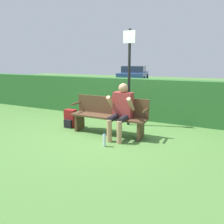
# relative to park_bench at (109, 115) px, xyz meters

# --- Properties ---
(ground_plane) EXTENTS (40.00, 40.00, 0.00)m
(ground_plane) POSITION_rel_park_bench_xyz_m (0.00, -0.06, -0.47)
(ground_plane) COLOR #4C7A38
(hedge_back) EXTENTS (12.00, 0.42, 1.20)m
(hedge_back) POSITION_rel_park_bench_xyz_m (0.00, 1.67, 0.13)
(hedge_back) COLOR #2D662D
(hedge_back) RESTS_ON ground
(park_bench) EXTENTS (1.86, 0.40, 0.88)m
(park_bench) POSITION_rel_park_bench_xyz_m (0.00, 0.00, 0.00)
(park_bench) COLOR #513823
(park_bench) RESTS_ON ground
(person_seated) EXTENTS (0.57, 0.64, 1.23)m
(person_seated) POSITION_rel_park_bench_xyz_m (0.36, -0.13, 0.21)
(person_seated) COLOR #993333
(person_seated) RESTS_ON ground
(backpack) EXTENTS (0.30, 0.25, 0.47)m
(backpack) POSITION_rel_park_bench_xyz_m (-1.17, 0.04, -0.25)
(backpack) COLOR maroon
(backpack) RESTS_ON ground
(water_bottle) EXTENTS (0.06, 0.06, 0.28)m
(water_bottle) POSITION_rel_park_bench_xyz_m (0.27, -0.79, -0.34)
(water_bottle) COLOR silver
(water_bottle) RESTS_ON ground
(signpost) EXTENTS (0.31, 0.09, 2.50)m
(signpost) POSITION_rel_park_bench_xyz_m (0.14, 0.88, 0.95)
(signpost) COLOR black
(signpost) RESTS_ON ground
(parked_car) EXTENTS (2.68, 4.77, 1.35)m
(parked_car) POSITION_rel_park_bench_xyz_m (-3.59, 11.62, 0.19)
(parked_car) COLOR #2D4784
(parked_car) RESTS_ON ground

